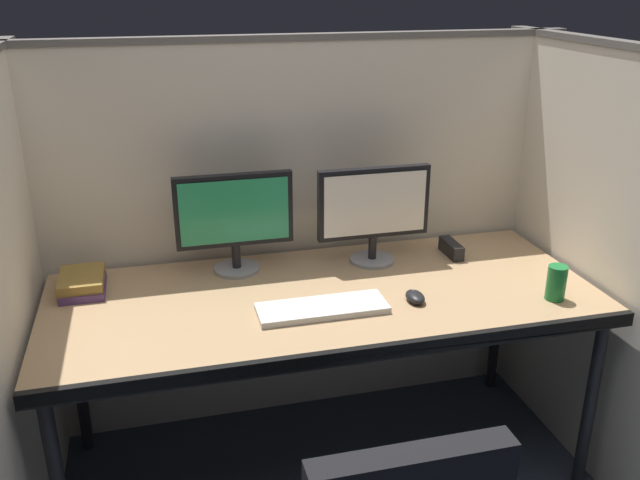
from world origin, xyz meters
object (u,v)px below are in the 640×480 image
Objects in this scene: monitor_right at (374,209)px; soda_can at (556,283)px; keyboard_main at (322,308)px; desk at (324,307)px; computer_mouse at (415,297)px; red_stapler at (451,248)px; book_stack at (82,283)px; monitor_left at (234,216)px.

soda_can is (0.50, -0.46, -0.15)m from monitor_right.
monitor_right is 0.50m from keyboard_main.
computer_mouse is at bearing -23.87° from desk.
book_stack reaches higher than red_stapler.
monitor_right reaches higher than computer_mouse.
computer_mouse is at bearing -130.00° from red_stapler.
monitor_right is 0.41m from computer_mouse.
keyboard_main is (0.23, -0.40, -0.20)m from monitor_left.
keyboard_main is (-0.29, -0.35, -0.20)m from monitor_right.
red_stapler is (0.61, 0.34, 0.02)m from keyboard_main.
keyboard_main is at bearing -129.52° from monitor_right.
computer_mouse is (0.03, -0.36, -0.20)m from monitor_right.
soda_can is at bearing -16.59° from book_stack.
monitor_left reaches higher than book_stack.
monitor_right reaches higher than desk.
desk is 15.57× the size of soda_can.
computer_mouse is 0.45m from red_stapler.
soda_can is (0.79, -0.11, 0.05)m from keyboard_main.
monitor_left is (-0.27, 0.28, 0.27)m from desk.
monitor_left reaches higher than computer_mouse.
monitor_right is 1.97× the size of book_stack.
desk is 0.80m from soda_can.
book_stack is at bearing 163.41° from soda_can.
book_stack is (-0.81, 0.24, 0.08)m from desk.
keyboard_main is 0.70m from red_stapler.
monitor_right is (0.25, 0.23, 0.27)m from desk.
book_stack is (-1.10, 0.37, 0.01)m from computer_mouse.
book_stack is at bearing 179.69° from monitor_right.
monitor_left is at bearing 133.72° from desk.
monitor_right reaches higher than keyboard_main.
red_stapler reaches higher than keyboard_main.
desk is 19.79× the size of computer_mouse.
monitor_right is 1.08m from book_stack.
red_stapler is (0.32, -0.02, -0.19)m from monitor_right.
monitor_left is 0.58m from book_stack.
monitor_right reaches higher than soda_can.
desk is 12.67× the size of red_stapler.
monitor_left is 0.71m from computer_mouse.
book_stack is at bearing -175.98° from monitor_left.
desk is 0.62m from red_stapler.
computer_mouse is at bearing -84.80° from monitor_right.
book_stack is (-1.07, 0.01, -0.19)m from monitor_right.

